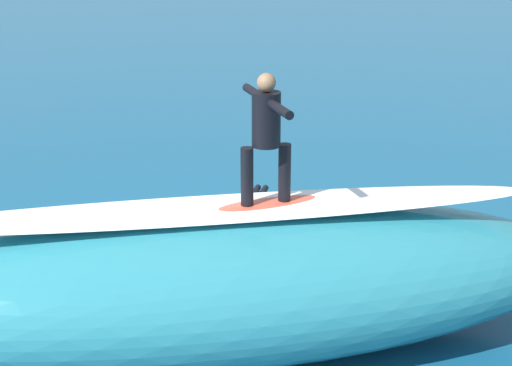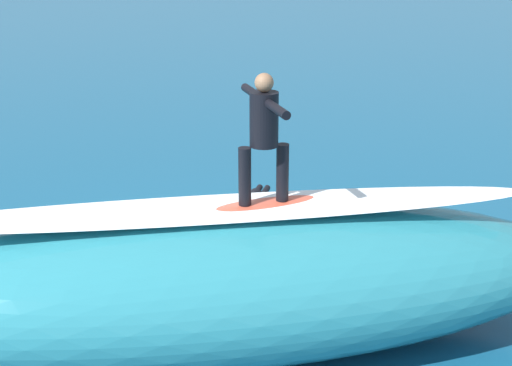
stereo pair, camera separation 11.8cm
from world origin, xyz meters
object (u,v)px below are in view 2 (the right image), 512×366
object	(u,v)px
surfer_paddling	(253,200)
buoy_marker	(394,231)
surfboard_paddling	(251,210)
surfer_riding	(264,129)
surfboard_riding	(264,206)

from	to	relation	value
surfer_paddling	buoy_marker	world-z (taller)	buoy_marker
surfboard_paddling	buoy_marker	bearing A→B (deg)	71.24
surfer_riding	surfer_paddling	xyz separation A→B (m)	(0.10, -4.78, -2.74)
surfboard_paddling	buoy_marker	xyz separation A→B (m)	(-2.44, 1.62, 0.25)
surfboard_paddling	surfer_paddling	xyz separation A→B (m)	(-0.03, -0.12, 0.17)
surfer_riding	buoy_marker	distance (m)	4.65
surfboard_paddling	surfer_paddling	distance (m)	0.21
surfer_riding	surfboard_paddling	xyz separation A→B (m)	(0.13, -4.66, -2.91)
surfboard_riding	surfer_paddling	distance (m)	5.10
surfer_riding	surfer_paddling	world-z (taller)	surfer_riding
surfboard_riding	surfer_riding	world-z (taller)	surfer_riding
surfer_riding	surfboard_riding	bearing A→B (deg)	-17.29
surfboard_paddling	buoy_marker	distance (m)	2.94
surfer_riding	surfboard_paddling	distance (m)	5.50
surfer_riding	buoy_marker	bearing A→B (deg)	-144.47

